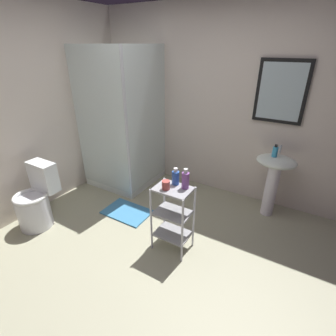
% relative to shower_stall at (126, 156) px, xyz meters
% --- Properties ---
extents(ground_plane, '(4.20, 4.20, 0.02)m').
position_rel_shower_stall_xyz_m(ground_plane, '(1.20, -1.23, -0.47)').
color(ground_plane, '#9F9D81').
extents(wall_back, '(4.20, 0.14, 2.50)m').
position_rel_shower_stall_xyz_m(wall_back, '(1.21, 0.62, 0.79)').
color(wall_back, beige).
rests_on(wall_back, ground_plane).
extents(wall_left, '(0.10, 4.20, 2.50)m').
position_rel_shower_stall_xyz_m(wall_left, '(-0.65, -1.23, 0.79)').
color(wall_left, beige).
rests_on(wall_left, ground_plane).
extents(shower_stall, '(0.92, 0.92, 2.00)m').
position_rel_shower_stall_xyz_m(shower_stall, '(0.00, 0.00, 0.00)').
color(shower_stall, white).
rests_on(shower_stall, ground_plane).
extents(pedestal_sink, '(0.46, 0.37, 0.81)m').
position_rel_shower_stall_xyz_m(pedestal_sink, '(2.07, 0.29, 0.12)').
color(pedestal_sink, white).
rests_on(pedestal_sink, ground_plane).
extents(sink_faucet, '(0.03, 0.03, 0.10)m').
position_rel_shower_stall_xyz_m(sink_faucet, '(2.07, 0.41, 0.40)').
color(sink_faucet, silver).
rests_on(sink_faucet, pedestal_sink).
extents(toilet, '(0.37, 0.49, 0.76)m').
position_rel_shower_stall_xyz_m(toilet, '(-0.28, -1.34, -0.15)').
color(toilet, white).
rests_on(toilet, ground_plane).
extents(storage_cart, '(0.38, 0.28, 0.74)m').
position_rel_shower_stall_xyz_m(storage_cart, '(1.31, -0.87, -0.03)').
color(storage_cart, silver).
rests_on(storage_cart, ground_plane).
extents(hand_soap_bottle, '(0.06, 0.06, 0.15)m').
position_rel_shower_stall_xyz_m(hand_soap_bottle, '(2.03, 0.27, 0.41)').
color(hand_soap_bottle, '#389ED1').
rests_on(hand_soap_bottle, pedestal_sink).
extents(shampoo_bottle_blue, '(0.07, 0.07, 0.18)m').
position_rel_shower_stall_xyz_m(shampoo_bottle_blue, '(1.29, -0.78, 0.35)').
color(shampoo_bottle_blue, blue).
rests_on(shampoo_bottle_blue, storage_cart).
extents(conditioner_bottle_purple, '(0.07, 0.07, 0.21)m').
position_rel_shower_stall_xyz_m(conditioner_bottle_purple, '(1.41, -0.80, 0.37)').
color(conditioner_bottle_purple, '#8C50A4').
rests_on(conditioner_bottle_purple, storage_cart).
extents(rinse_cup, '(0.08, 0.08, 0.09)m').
position_rel_shower_stall_xyz_m(rinse_cup, '(1.26, -0.91, 0.32)').
color(rinse_cup, '#B24742').
rests_on(rinse_cup, storage_cart).
extents(bath_mat, '(0.60, 0.40, 0.02)m').
position_rel_shower_stall_xyz_m(bath_mat, '(0.49, -0.63, -0.45)').
color(bath_mat, teal).
rests_on(bath_mat, ground_plane).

